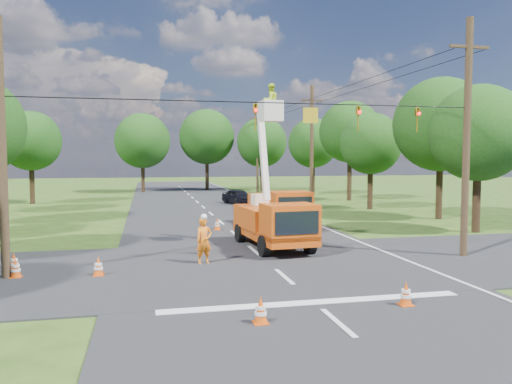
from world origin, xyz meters
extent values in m
plane|color=#2B4514|center=(0.00, 20.00, 0.00)|extent=(140.00, 140.00, 0.00)
cube|color=black|center=(0.00, 20.00, 0.00)|extent=(12.00, 100.00, 0.06)
cube|color=black|center=(0.00, 2.00, 0.00)|extent=(56.00, 10.00, 0.07)
cube|color=silver|center=(0.00, -3.20, 0.00)|extent=(9.00, 0.45, 0.02)
cube|color=silver|center=(5.60, 20.00, 0.00)|extent=(0.12, 90.00, 0.02)
cube|color=#C13B0D|center=(1.04, 5.70, 0.72)|extent=(2.71, 6.17, 0.45)
cube|color=#C13B0D|center=(1.22, 3.55, 1.50)|extent=(2.34, 1.88, 1.50)
cube|color=black|center=(1.30, 2.71, 1.55)|extent=(1.90, 0.22, 0.95)
cube|color=#C13B0D|center=(0.97, 6.49, 1.35)|extent=(2.66, 3.89, 1.00)
cylinder|color=black|center=(0.16, 3.71, 0.46)|extent=(0.40, 0.94, 0.92)
cylinder|color=black|center=(2.25, 3.89, 0.46)|extent=(0.40, 0.94, 0.92)
cylinder|color=black|center=(-0.17, 7.50, 0.46)|extent=(0.40, 0.94, 0.92)
cylinder|color=black|center=(1.92, 7.68, 0.46)|extent=(0.40, 0.94, 0.92)
cube|color=silver|center=(0.87, 7.59, 2.10)|extent=(0.81, 0.81, 0.55)
cube|color=silver|center=(0.92, 7.04, 4.30)|extent=(0.39, 1.36, 4.34)
cube|color=silver|center=(1.01, 6.00, 6.35)|extent=(1.03, 1.03, 0.95)
imported|color=#C6E526|center=(1.01, 6.00, 6.82)|extent=(0.96, 0.86, 1.63)
cube|color=#C13B0D|center=(3.12, 12.50, 0.73)|extent=(2.57, 6.22, 0.46)
cube|color=#C13B0D|center=(3.24, 10.31, 1.53)|extent=(2.33, 1.85, 1.53)
cube|color=black|center=(3.29, 9.45, 1.58)|extent=(1.94, 0.17, 0.97)
cube|color=#C13B0D|center=(3.08, 13.31, 1.38)|extent=(2.59, 3.89, 1.02)
cylinder|color=black|center=(2.16, 10.51, 0.47)|extent=(0.38, 0.95, 0.94)
cylinder|color=black|center=(4.30, 10.63, 0.47)|extent=(0.38, 0.95, 0.94)
cylinder|color=black|center=(1.95, 14.37, 0.47)|extent=(0.38, 0.95, 0.94)
cylinder|color=black|center=(4.09, 14.49, 0.47)|extent=(0.38, 0.95, 0.94)
imported|color=#FF5B15|center=(-2.48, 2.86, 0.93)|extent=(0.78, 0.64, 1.86)
imported|color=black|center=(3.45, 27.31, 0.68)|extent=(2.92, 4.32, 1.36)
cone|color=#DC4B0B|center=(-1.92, -4.59, 0.38)|extent=(0.36, 0.36, 0.70)
cube|color=#DC4B0B|center=(-1.92, -4.59, 0.04)|extent=(0.38, 0.38, 0.04)
cylinder|color=white|center=(-1.92, -4.59, 0.44)|extent=(0.26, 0.26, 0.09)
cylinder|color=white|center=(-1.92, -4.59, 0.29)|extent=(0.31, 0.31, 0.09)
cone|color=#DC4B0B|center=(2.46, -3.98, 0.38)|extent=(0.36, 0.36, 0.70)
cube|color=#DC4B0B|center=(2.46, -3.98, 0.04)|extent=(0.38, 0.38, 0.04)
cylinder|color=white|center=(2.46, -3.98, 0.44)|extent=(0.26, 0.26, 0.09)
cylinder|color=white|center=(2.46, -3.98, 0.29)|extent=(0.31, 0.31, 0.09)
cone|color=#DC4B0B|center=(2.12, 8.66, 0.38)|extent=(0.36, 0.36, 0.70)
cube|color=#DC4B0B|center=(2.12, 8.66, 0.04)|extent=(0.38, 0.38, 0.04)
cylinder|color=white|center=(2.12, 8.66, 0.44)|extent=(0.26, 0.26, 0.09)
cylinder|color=white|center=(2.12, 8.66, 0.29)|extent=(0.31, 0.31, 0.09)
cone|color=#DC4B0B|center=(3.12, 10.33, 0.38)|extent=(0.36, 0.36, 0.70)
cube|color=#DC4B0B|center=(3.12, 10.33, 0.04)|extent=(0.38, 0.38, 0.04)
cylinder|color=white|center=(3.12, 10.33, 0.44)|extent=(0.26, 0.26, 0.09)
cylinder|color=white|center=(3.12, 10.33, 0.29)|extent=(0.31, 0.31, 0.09)
cone|color=#DC4B0B|center=(-6.39, 1.63, 0.38)|extent=(0.36, 0.36, 0.70)
cube|color=#DC4B0B|center=(-6.39, 1.63, 0.04)|extent=(0.38, 0.38, 0.04)
cylinder|color=white|center=(-6.39, 1.63, 0.44)|extent=(0.26, 0.26, 0.09)
cylinder|color=white|center=(-6.39, 1.63, 0.29)|extent=(0.31, 0.31, 0.09)
cone|color=#DC4B0B|center=(-9.18, 1.96, 0.38)|extent=(0.36, 0.36, 0.70)
cube|color=#DC4B0B|center=(-9.18, 1.96, 0.04)|extent=(0.38, 0.38, 0.04)
cylinder|color=white|center=(-9.18, 1.96, 0.44)|extent=(0.26, 0.26, 0.09)
cylinder|color=white|center=(-9.18, 1.96, 0.29)|extent=(0.31, 0.31, 0.09)
cone|color=#DC4B0B|center=(-9.50, 3.06, 0.38)|extent=(0.36, 0.36, 0.70)
cube|color=#DC4B0B|center=(-9.50, 3.06, 0.04)|extent=(0.38, 0.38, 0.04)
cylinder|color=white|center=(-9.50, 3.06, 0.44)|extent=(0.26, 0.26, 0.09)
cylinder|color=white|center=(-9.50, 3.06, 0.29)|extent=(0.31, 0.31, 0.09)
cone|color=#DC4B0B|center=(4.35, 15.40, 0.38)|extent=(0.36, 0.36, 0.70)
cube|color=#DC4B0B|center=(4.35, 15.40, 0.04)|extent=(0.38, 0.38, 0.04)
cylinder|color=white|center=(4.35, 15.40, 0.44)|extent=(0.26, 0.26, 0.09)
cylinder|color=white|center=(4.35, 15.40, 0.29)|extent=(0.31, 0.31, 0.09)
cone|color=#DC4B0B|center=(-0.69, 11.77, 0.38)|extent=(0.36, 0.36, 0.70)
cube|color=#DC4B0B|center=(-0.69, 11.77, 0.04)|extent=(0.38, 0.38, 0.04)
cylinder|color=white|center=(-0.69, 11.77, 0.44)|extent=(0.26, 0.26, 0.09)
cylinder|color=white|center=(-0.69, 11.77, 0.29)|extent=(0.31, 0.31, 0.09)
cylinder|color=#4C3823|center=(8.50, 2.00, 5.00)|extent=(0.30, 0.30, 10.00)
cube|color=#4C3823|center=(8.50, 2.00, 8.80)|extent=(1.80, 0.12, 0.12)
cylinder|color=#4C3823|center=(8.50, 22.00, 5.00)|extent=(0.30, 0.30, 10.00)
cube|color=#4C3823|center=(8.50, 22.00, 8.80)|extent=(1.80, 0.12, 0.12)
cylinder|color=#4C3823|center=(8.50, 42.00, 5.00)|extent=(0.30, 0.30, 10.00)
cube|color=#4C3823|center=(8.50, 42.00, 8.80)|extent=(1.80, 0.12, 0.12)
cylinder|color=#4C3823|center=(-9.50, 2.00, 4.50)|extent=(0.30, 0.30, 9.00)
cylinder|color=black|center=(-0.50, 2.00, 6.30)|extent=(18.00, 0.04, 0.04)
cube|color=#B09415|center=(1.60, 2.00, 5.85)|extent=(0.60, 0.05, 0.60)
imported|color=#B09415|center=(-0.60, 2.00, 5.75)|extent=(0.16, 0.20, 1.00)
sphere|color=#FF0C0C|center=(-0.60, 1.88, 6.00)|extent=(0.14, 0.14, 0.14)
imported|color=#B09415|center=(3.60, 2.00, 5.75)|extent=(0.16, 0.20, 1.00)
sphere|color=#FF0C0C|center=(3.60, 1.88, 6.00)|extent=(0.14, 0.14, 0.14)
imported|color=#B09415|center=(6.20, 2.00, 5.75)|extent=(0.16, 0.20, 1.00)
sphere|color=#FF0C0C|center=(6.20, 1.88, 6.00)|extent=(0.14, 0.14, 0.14)
cylinder|color=#382616|center=(-14.80, 32.00, 2.02)|extent=(0.44, 0.44, 4.05)
sphere|color=#143B10|center=(-14.80, 32.00, 5.70)|extent=(5.40, 5.40, 5.40)
cylinder|color=#382616|center=(13.50, 8.00, 1.98)|extent=(0.44, 0.44, 3.96)
sphere|color=#143B10|center=(13.50, 8.00, 5.58)|extent=(5.40, 5.40, 5.40)
cylinder|color=#382616|center=(15.00, 14.00, 2.29)|extent=(0.44, 0.44, 4.58)
sphere|color=#143B10|center=(15.00, 14.00, 6.45)|extent=(6.40, 6.40, 6.40)
cylinder|color=#382616|center=(13.20, 21.00, 1.89)|extent=(0.44, 0.44, 3.78)
sphere|color=#143B10|center=(13.20, 21.00, 5.33)|extent=(5.00, 5.00, 5.00)
cylinder|color=#382616|center=(14.80, 29.00, 2.38)|extent=(0.44, 0.44, 4.75)
sphere|color=#143B10|center=(14.80, 29.00, 6.70)|extent=(6.00, 6.00, 6.00)
cylinder|color=#382616|center=(13.80, 37.00, 2.07)|extent=(0.44, 0.44, 4.14)
sphere|color=#143B10|center=(13.80, 37.00, 5.83)|extent=(5.60, 5.60, 5.60)
cylinder|color=#382616|center=(-5.00, 45.00, 2.20)|extent=(0.44, 0.44, 4.40)
sphere|color=#143B10|center=(-5.00, 45.00, 6.20)|extent=(6.60, 6.60, 6.60)
cylinder|color=#382616|center=(3.00, 47.00, 2.42)|extent=(0.44, 0.44, 4.84)
sphere|color=#143B10|center=(3.00, 47.00, 6.82)|extent=(7.00, 7.00, 7.00)
cylinder|color=#382616|center=(9.50, 44.00, 2.16)|extent=(0.44, 0.44, 4.31)
sphere|color=#143B10|center=(9.50, 44.00, 6.08)|extent=(6.20, 6.20, 6.20)
camera|label=1|loc=(-4.71, -16.62, 4.23)|focal=35.00mm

